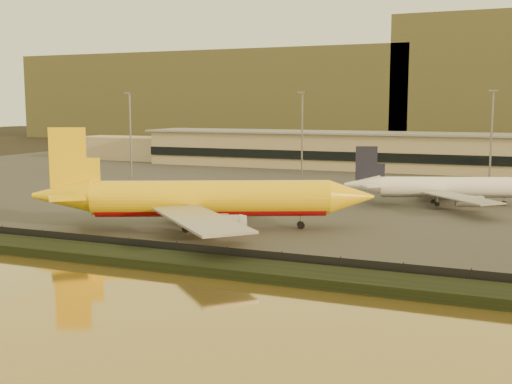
{
  "coord_description": "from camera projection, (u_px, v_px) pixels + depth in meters",
  "views": [
    {
      "loc": [
        46.51,
        -91.5,
        21.82
      ],
      "look_at": [
        3.97,
        12.0,
        6.67
      ],
      "focal_mm": 45.0,
      "sensor_mm": 36.0,
      "label": 1
    }
  ],
  "objects": [
    {
      "name": "ground",
      "position": [
        205.0,
        240.0,
        104.31
      ],
      "size": [
        900.0,
        900.0,
        0.0
      ],
      "primitive_type": "plane",
      "color": "black",
      "rests_on": "ground"
    },
    {
      "name": "embankment",
      "position": [
        150.0,
        259.0,
        88.64
      ],
      "size": [
        320.0,
        7.0,
        1.4
      ],
      "primitive_type": "cube",
      "color": "black",
      "rests_on": "ground"
    },
    {
      "name": "tarmac",
      "position": [
        349.0,
        179.0,
        191.37
      ],
      "size": [
        320.0,
        220.0,
        0.2
      ],
      "primitive_type": "cube",
      "color": "#2D2D2D",
      "rests_on": "ground"
    },
    {
      "name": "perimeter_fence",
      "position": [
        165.0,
        249.0,
        92.22
      ],
      "size": [
        300.0,
        0.05,
        2.2
      ],
      "primitive_type": "cube",
      "color": "black",
      "rests_on": "tarmac"
    },
    {
      "name": "terminal_building",
      "position": [
        330.0,
        150.0,
        224.02
      ],
      "size": [
        202.0,
        25.0,
        12.6
      ],
      "color": "tan",
      "rests_on": "tarmac"
    },
    {
      "name": "apron_light_masts",
      "position": [
        388.0,
        129.0,
        165.29
      ],
      "size": [
        152.2,
        12.2,
        25.4
      ],
      "color": "slate",
      "rests_on": "tarmac"
    },
    {
      "name": "distant_hills",
      "position": [
        411.0,
        91.0,
        419.54
      ],
      "size": [
        470.0,
        160.0,
        70.0
      ],
      "color": "brown",
      "rests_on": "ground"
    },
    {
      "name": "dhl_cargo_jet",
      "position": [
        205.0,
        199.0,
        112.0
      ],
      "size": [
        56.81,
        53.82,
        17.87
      ],
      "rotation": [
        0.0,
        0.0,
        0.42
      ],
      "color": "yellow",
      "rests_on": "tarmac"
    },
    {
      "name": "white_narrowbody_jet",
      "position": [
        447.0,
        188.0,
        139.77
      ],
      "size": [
        43.19,
        40.92,
        12.8
      ],
      "rotation": [
        0.0,
        0.0,
        0.35
      ],
      "color": "white",
      "rests_on": "tarmac"
    },
    {
      "name": "gse_vehicle_yellow",
      "position": [
        280.0,
        205.0,
        133.99
      ],
      "size": [
        4.27,
        2.32,
        1.83
      ],
      "primitive_type": "cube",
      "rotation": [
        0.0,
        0.0,
        0.12
      ],
      "color": "yellow",
      "rests_on": "tarmac"
    },
    {
      "name": "gse_vehicle_white",
      "position": [
        238.0,
        204.0,
        134.84
      ],
      "size": [
        4.71,
        3.02,
        1.96
      ],
      "primitive_type": "cube",
      "rotation": [
        0.0,
        0.0,
        0.26
      ],
      "color": "white",
      "rests_on": "tarmac"
    }
  ]
}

